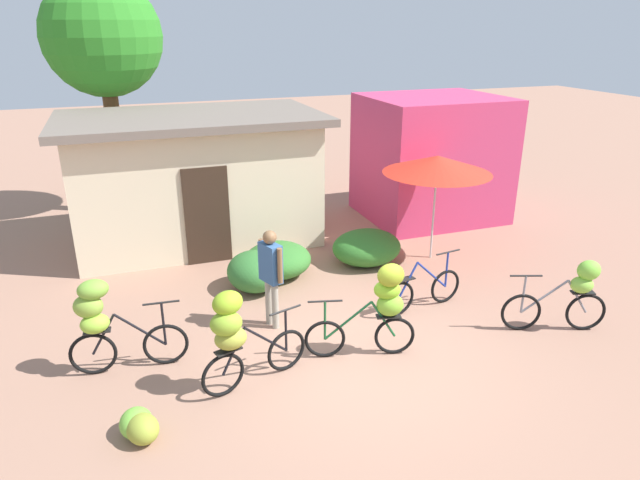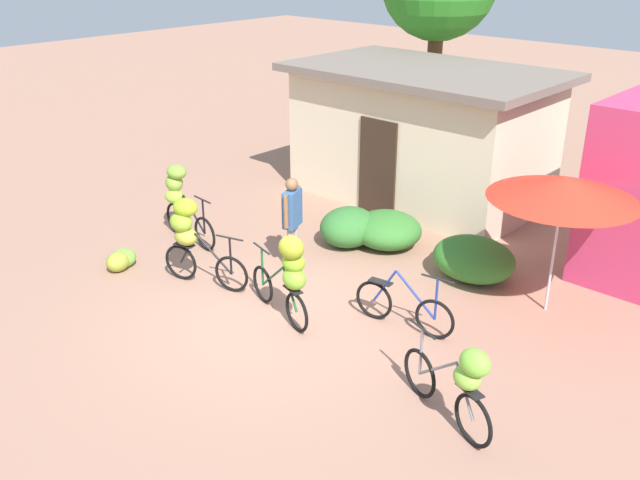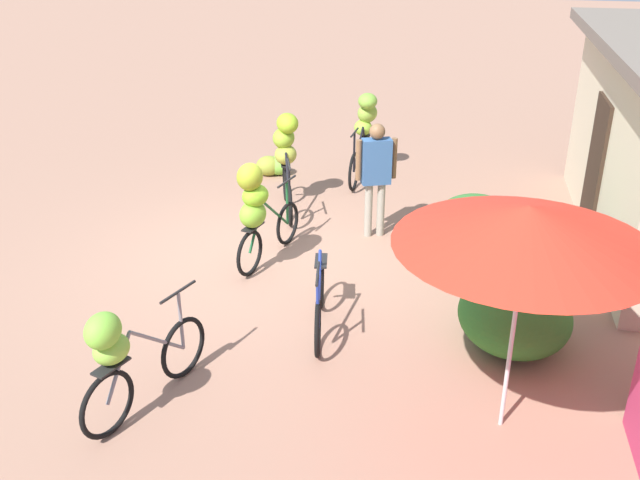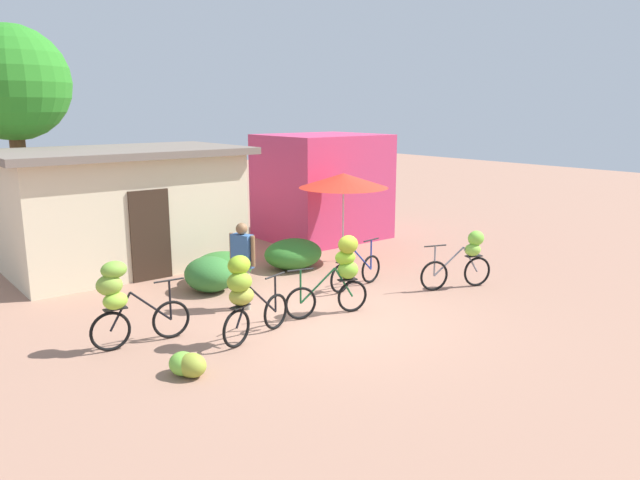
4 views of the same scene
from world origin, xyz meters
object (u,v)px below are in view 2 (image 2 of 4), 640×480
bicycle_rightmost (460,380)px  building_low (422,133)px  banana_pile_on_ground (121,260)px  market_umbrella (564,188)px  bicycle_leftmost (179,195)px  bicycle_center_loaded (289,272)px  bicycle_near_pile (190,233)px  person_vendor (292,214)px  bicycle_by_shop (404,307)px

bicycle_rightmost → building_low: bearing=128.4°
bicycle_rightmost → banana_pile_on_ground: size_ratio=2.43×
building_low → market_umbrella: 5.27m
bicycle_leftmost → banana_pile_on_ground: bearing=-78.7°
bicycle_rightmost → bicycle_leftmost: bearing=169.7°
bicycle_rightmost → bicycle_center_loaded: bearing=173.0°
bicycle_leftmost → bicycle_near_pile: (1.62, -1.00, 0.02)m
bicycle_leftmost → bicycle_rightmost: 7.02m
person_vendor → bicycle_near_pile: bearing=-120.7°
bicycle_center_loaded → banana_pile_on_ground: bearing=-168.9°
building_low → person_vendor: 4.51m
market_umbrella → bicycle_rightmost: market_umbrella is taller
bicycle_center_loaded → banana_pile_on_ground: 3.61m
bicycle_by_shop → person_vendor: person_vendor is taller
building_low → bicycle_near_pile: building_low is taller
market_umbrella → bicycle_rightmost: 3.66m
market_umbrella → bicycle_near_pile: size_ratio=1.39×
building_low → banana_pile_on_ground: size_ratio=8.48×
building_low → bicycle_center_loaded: (1.80, -5.82, -0.55)m
building_low → banana_pile_on_ground: 6.83m
bicycle_leftmost → bicycle_center_loaded: size_ratio=1.01×
bicycle_center_loaded → bicycle_rightmost: bearing=-7.0°
person_vendor → bicycle_center_loaded: bearing=-46.7°
bicycle_by_shop → bicycle_rightmost: (1.82, -1.43, 0.35)m
bicycle_center_loaded → bicycle_by_shop: (1.31, 1.05, -0.53)m
market_umbrella → bicycle_leftmost: (-6.40, -2.12, -1.15)m
bicycle_leftmost → person_vendor: person_vendor is taller
bicycle_leftmost → bicycle_near_pile: bicycle_near_pile is taller
banana_pile_on_ground → person_vendor: 3.11m
bicycle_by_shop → bicycle_leftmost: bearing=-178.0°
building_low → bicycle_by_shop: bearing=-57.0°
bicycle_leftmost → bicycle_rightmost: bicycle_leftmost is taller
bicycle_leftmost → bicycle_near_pile: size_ratio=1.04×
banana_pile_on_ground → person_vendor: size_ratio=0.40×
building_low → bicycle_center_loaded: 6.12m
banana_pile_on_ground → person_vendor: (2.19, 2.04, 0.84)m
bicycle_near_pile → bicycle_by_shop: size_ratio=0.97×
bicycle_center_loaded → person_vendor: (-1.28, 1.36, 0.14)m
building_low → bicycle_by_shop: building_low is taller
bicycle_near_pile → bicycle_rightmost: (5.29, -0.25, -0.19)m
market_umbrella → bicycle_leftmost: size_ratio=1.34×
building_low → market_umbrella: bearing=-32.7°
building_low → bicycle_by_shop: (3.10, -4.77, -1.08)m
building_low → bicycle_leftmost: (-1.99, -4.95, -0.57)m
bicycle_by_shop → person_vendor: size_ratio=0.97×
bicycle_center_loaded → bicycle_rightmost: bicycle_center_loaded is taller
bicycle_near_pile → bicycle_center_loaded: bearing=3.4°
market_umbrella → bicycle_leftmost: market_umbrella is taller
bicycle_center_loaded → building_low: bearing=107.2°
bicycle_leftmost → bicycle_center_loaded: bicycle_center_loaded is taller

